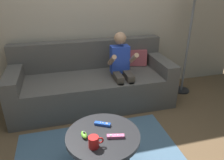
# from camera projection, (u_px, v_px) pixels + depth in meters

# --- Properties ---
(wall_back) EXTENTS (4.68, 0.05, 2.50)m
(wall_back) POSITION_uv_depth(u_px,v_px,m) (94.00, 5.00, 2.90)
(wall_back) COLOR #B2A38E
(wall_back) RESTS_ON ground
(couch) EXTENTS (2.08, 0.80, 0.81)m
(couch) POSITION_uv_depth(u_px,v_px,m) (93.00, 83.00, 2.93)
(couch) COLOR #56514C
(couch) RESTS_ON ground
(person_seated_on_couch) EXTENTS (0.33, 0.41, 0.98)m
(person_seated_on_couch) POSITION_uv_depth(u_px,v_px,m) (122.00, 67.00, 2.74)
(person_seated_on_couch) COLOR #4C4238
(person_seated_on_couch) RESTS_ON ground
(coffee_table) EXTENTS (0.61, 0.61, 0.41)m
(coffee_table) POSITION_uv_depth(u_px,v_px,m) (103.00, 140.00, 1.80)
(coffee_table) COLOR #232326
(coffee_table) RESTS_ON ground
(game_remote_pink_near_edge) EXTENTS (0.14, 0.06, 0.03)m
(game_remote_pink_near_edge) POSITION_uv_depth(u_px,v_px,m) (115.00, 136.00, 1.73)
(game_remote_pink_near_edge) COLOR pink
(game_remote_pink_near_edge) RESTS_ON coffee_table
(nunchuk_lime) EXTENTS (0.06, 0.10, 0.05)m
(nunchuk_lime) POSITION_uv_depth(u_px,v_px,m) (84.00, 135.00, 1.73)
(nunchuk_lime) COLOR #72C638
(nunchuk_lime) RESTS_ON coffee_table
(game_remote_blue_far_corner) EXTENTS (0.14, 0.10, 0.03)m
(game_remote_blue_far_corner) POSITION_uv_depth(u_px,v_px,m) (103.00, 124.00, 1.88)
(game_remote_blue_far_corner) COLOR blue
(game_remote_blue_far_corner) RESTS_ON coffee_table
(coffee_mug) EXTENTS (0.12, 0.08, 0.10)m
(coffee_mug) POSITION_uv_depth(u_px,v_px,m) (94.00, 142.00, 1.62)
(coffee_mug) COLOR red
(coffee_mug) RESTS_ON coffee_table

